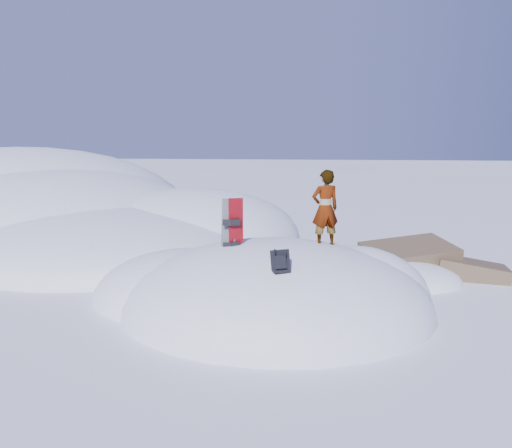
# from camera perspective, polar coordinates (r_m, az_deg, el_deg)

# --- Properties ---
(ground) EXTENTS (120.00, 120.00, 0.00)m
(ground) POSITION_cam_1_polar(r_m,az_deg,el_deg) (11.42, 2.24, -9.52)
(ground) COLOR white
(ground) RESTS_ON ground
(snow_mound) EXTENTS (8.00, 6.00, 3.00)m
(snow_mound) POSITION_cam_1_polar(r_m,az_deg,el_deg) (11.66, 1.45, -9.10)
(snow_mound) COLOR white
(snow_mound) RESTS_ON ground
(snow_ridge) EXTENTS (21.50, 18.50, 6.40)m
(snow_ridge) POSITION_cam_1_polar(r_m,az_deg,el_deg) (23.65, -22.44, 0.20)
(snow_ridge) COLOR white
(snow_ridge) RESTS_ON ground
(rock_outcrop) EXTENTS (4.68, 4.41, 1.68)m
(rock_outcrop) POSITION_cam_1_polar(r_m,az_deg,el_deg) (14.61, 17.70, -5.46)
(rock_outcrop) COLOR brown
(rock_outcrop) RESTS_ON ground
(snowboard_red) EXTENTS (0.32, 0.22, 1.72)m
(snowboard_red) POSITION_cam_1_polar(r_m,az_deg,el_deg) (11.02, -2.32, -1.37)
(snowboard_red) COLOR red
(snowboard_red) RESTS_ON snow_mound
(snowboard_dark) EXTENTS (0.35, 0.32, 1.71)m
(snowboard_dark) POSITION_cam_1_polar(r_m,az_deg,el_deg) (11.06, -3.19, -1.44)
(snowboard_dark) COLOR black
(snowboard_dark) RESTS_ON snow_mound
(backpack) EXTENTS (0.42, 0.46, 0.52)m
(backpack) POSITION_cam_1_polar(r_m,az_deg,el_deg) (9.53, 2.79, -4.27)
(backpack) COLOR black
(backpack) RESTS_ON snow_mound
(gear_pile) EXTENTS (0.99, 0.88, 0.26)m
(gear_pile) POSITION_cam_1_polar(r_m,az_deg,el_deg) (10.58, -10.12, -10.64)
(gear_pile) COLOR black
(gear_pile) RESTS_ON ground
(person) EXTENTS (0.75, 0.62, 1.76)m
(person) POSITION_cam_1_polar(r_m,az_deg,el_deg) (11.32, 7.90, 1.75)
(person) COLOR slate
(person) RESTS_ON snow_mound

